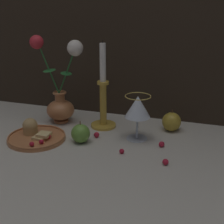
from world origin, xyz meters
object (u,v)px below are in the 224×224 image
at_px(candlestick, 103,100).
at_px(apple_beside_vase, 171,122).
at_px(vase, 60,94).
at_px(apple_near_glass, 81,133).
at_px(wine_glass, 138,108).
at_px(plate_with_pastries, 35,135).

bearing_deg(candlestick, apple_beside_vase, 9.20).
relative_size(vase, apple_near_glass, 4.39).
distance_m(vase, candlestick, 0.17).
bearing_deg(apple_beside_vase, wine_glass, -133.93).
xyz_separation_m(apple_beside_vase, apple_near_glass, (-0.28, -0.19, -0.00)).
relative_size(wine_glass, candlestick, 0.48).
distance_m(vase, plate_with_pastries, 0.20).
relative_size(vase, candlestick, 1.03).
bearing_deg(vase, plate_with_pastries, -94.76).
bearing_deg(vase, candlestick, 2.12).
distance_m(wine_glass, candlestick, 0.16).
bearing_deg(vase, apple_beside_vase, 6.32).
height_order(wine_glass, apple_near_glass, wine_glass).
relative_size(vase, apple_beside_vase, 4.10).
bearing_deg(candlestick, apple_near_glass, -99.90).
distance_m(candlestick, apple_beside_vase, 0.26).
bearing_deg(apple_near_glass, apple_beside_vase, 35.02).
xyz_separation_m(plate_with_pastries, wine_glass, (0.33, 0.11, 0.10)).
bearing_deg(apple_near_glass, wine_glass, 26.54).
xyz_separation_m(vase, plate_with_pastries, (-0.01, -0.17, -0.10)).
bearing_deg(plate_with_pastries, wine_glass, 18.30).
distance_m(vase, wine_glass, 0.33).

